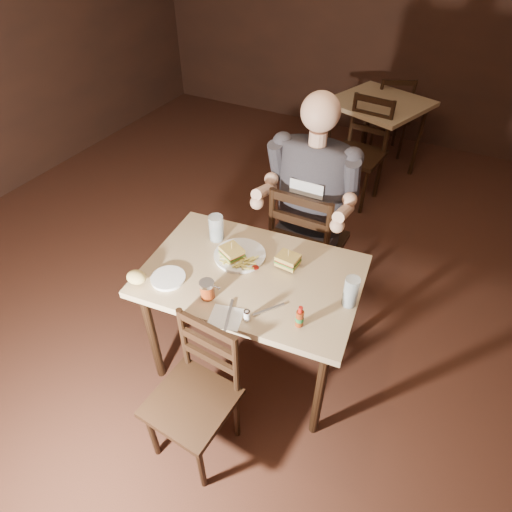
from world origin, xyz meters
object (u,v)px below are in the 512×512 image
at_px(bg_chair_near, 358,155).
at_px(syrup_dispenser, 207,290).
at_px(chair_near, 191,402).
at_px(glass_right, 351,292).
at_px(bg_table, 379,110).
at_px(hot_sauce, 300,316).
at_px(bg_chair_far, 388,115).
at_px(dinner_plate, 240,256).
at_px(side_plate, 168,279).
at_px(main_table, 252,285).
at_px(chair_far, 308,243).
at_px(diner, 312,179).
at_px(glass_left, 216,228).

height_order(bg_chair_near, syrup_dispenser, bg_chair_near).
height_order(chair_near, glass_right, glass_right).
bearing_deg(bg_table, hot_sauce, -82.16).
bearing_deg(bg_chair_far, hot_sauce, 72.43).
relative_size(dinner_plate, side_plate, 1.57).
height_order(main_table, chair_far, chair_far).
xyz_separation_m(chair_far, glass_right, (0.47, -0.68, 0.37)).
height_order(glass_right, syrup_dispenser, glass_right).
distance_m(chair_far, glass_right, 0.90).
bearing_deg(chair_near, bg_chair_far, 94.25).
bearing_deg(side_plate, chair_near, -46.66).
xyz_separation_m(bg_chair_near, glass_right, (0.56, -2.09, 0.39)).
relative_size(main_table, dinner_plate, 4.37).
distance_m(diner, glass_left, 0.63).
bearing_deg(bg_chair_near, glass_left, -91.98).
height_order(bg_table, bg_chair_far, bg_chair_far).
relative_size(chair_near, bg_chair_far, 0.96).
xyz_separation_m(hot_sauce, syrup_dispenser, (-0.47, -0.04, -0.01)).
xyz_separation_m(bg_table, dinner_plate, (-0.08, -2.58, 0.10)).
bearing_deg(dinner_plate, chair_far, 74.60).
bearing_deg(chair_far, chair_near, 86.78).
height_order(chair_near, diner, diner).
relative_size(chair_near, dinner_plate, 3.00).
relative_size(chair_near, glass_left, 5.38).
relative_size(chair_far, syrup_dispenser, 9.87).
bearing_deg(glass_right, bg_chair_far, 99.90).
height_order(bg_chair_near, dinner_plate, bg_chair_near).
bearing_deg(dinner_plate, bg_chair_far, 88.49).
relative_size(bg_chair_far, diner, 0.86).
height_order(dinner_plate, glass_left, glass_left).
distance_m(main_table, dinner_plate, 0.17).
relative_size(hot_sauce, syrup_dispenser, 1.23).
bearing_deg(syrup_dispenser, glass_right, 17.81).
distance_m(glass_right, hot_sauce, 0.29).
distance_m(bg_chair_far, hot_sauce, 3.47).
height_order(chair_near, hot_sauce, hot_sauce).
height_order(chair_near, bg_chair_far, bg_chair_far).
height_order(bg_chair_far, bg_chair_near, bg_chair_near).
bearing_deg(dinner_plate, diner, 73.24).
bearing_deg(glass_left, syrup_dispenser, -64.12).
bearing_deg(bg_table, syrup_dispenser, -91.51).
bearing_deg(syrup_dispenser, hot_sauce, -0.73).
relative_size(bg_chair_far, syrup_dispenser, 8.77).
height_order(bg_table, hot_sauce, hot_sauce).
bearing_deg(chair_far, dinner_plate, 74.10).
relative_size(diner, glass_right, 6.11).
bearing_deg(hot_sauce, side_plate, -177.17).
height_order(diner, glass_left, diner).
height_order(chair_far, dinner_plate, chair_far).
relative_size(chair_near, diner, 0.83).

